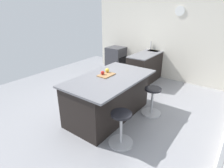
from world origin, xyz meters
name	(u,v)px	position (x,y,z in m)	size (l,w,h in m)	color
ground_plane	(110,107)	(0.00, 0.00, 0.00)	(7.08, 7.08, 0.00)	gray
interior_partition_left	(161,37)	(-2.72, 0.00, 1.35)	(0.15, 4.82, 2.69)	silver
sink_cabinet	(150,65)	(-2.38, -0.13, 0.46)	(2.08, 0.60, 1.18)	black
oven_range	(116,59)	(-2.37, -1.52, 0.43)	(0.60, 0.61, 0.87)	#38383D
kitchen_island	(108,96)	(0.29, 0.17, 0.46)	(1.96, 1.14, 0.91)	black
stool_by_window	(152,102)	(-0.32, 0.91, 0.29)	(0.44, 0.44, 0.62)	#B7B7BC
stool_middle	(121,129)	(0.91, 0.91, 0.29)	(0.44, 0.44, 0.62)	#B7B7BC
cutting_board	(106,75)	(0.25, 0.08, 0.92)	(0.36, 0.24, 0.02)	olive
apple_red	(103,73)	(0.30, 0.02, 0.97)	(0.08, 0.08, 0.08)	red
apple_yellow	(107,70)	(0.12, 0.01, 0.97)	(0.09, 0.09, 0.09)	gold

